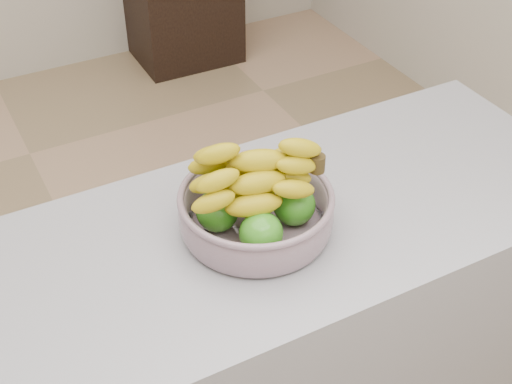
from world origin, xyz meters
TOP-DOWN VIEW (x-y plane):
  - ground at (0.00, 0.00)m, footprint 4.00×4.00m
  - fruit_bowl at (0.19, -0.64)m, footprint 0.33×0.33m

SIDE VIEW (x-z plane):
  - ground at x=0.00m, z-range 0.00..0.00m
  - fruit_bowl at x=0.19m, z-range 0.86..1.06m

